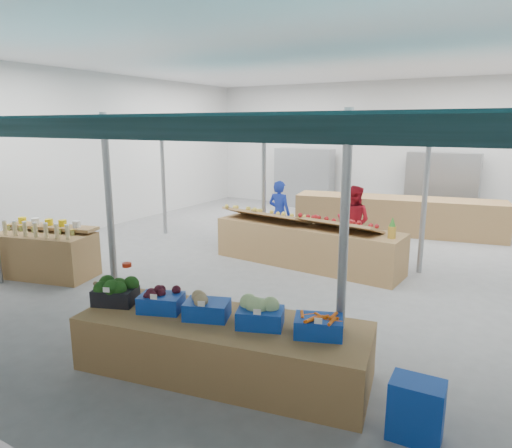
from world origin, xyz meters
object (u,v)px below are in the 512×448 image
Objects in this scene: bottle_shelf at (46,253)px; crate_stack at (416,410)px; fruit_counter at (306,245)px; veg_counter at (222,346)px; vendor_right at (353,221)px; vendor_left at (279,213)px.

bottle_shelf reaches higher than crate_stack.
veg_counter is at bearing -74.37° from fruit_counter.
crate_stack is 0.37× the size of vendor_right.
fruit_counter is 2.50× the size of vendor_left.
vendor_right is (-2.45, 5.46, 0.50)m from crate_stack.
vendor_right is (1.80, 0.00, 0.00)m from vendor_left.
vendor_left is at bearing 100.63° from veg_counter.
fruit_counter is (3.99, 3.11, -0.03)m from bottle_shelf.
fruit_counter is (-0.88, 4.31, 0.09)m from veg_counter.
vendor_left is (-4.25, 5.46, 0.50)m from crate_stack.
vendor_right is (0.60, 1.10, 0.36)m from fruit_counter.
fruit_counter is at bearing 141.62° from vendor_left.
vendor_left is (-1.20, 1.10, 0.36)m from fruit_counter.
crate_stack is (2.18, -0.05, -0.04)m from veg_counter.
fruit_counter reaches higher than crate_stack.
bottle_shelf is 1.30× the size of vendor_right.
vendor_right reaches higher than veg_counter.
vendor_right is (-0.28, 5.41, 0.45)m from veg_counter.
bottle_shelf is at bearing 60.55° from vendor_left.
crate_stack is (3.05, -4.36, -0.13)m from fruit_counter.
vendor_right reaches higher than bottle_shelf.
veg_counter is (4.87, -1.20, -0.13)m from bottle_shelf.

